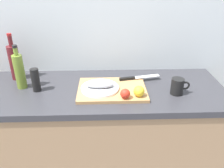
{
  "coord_description": "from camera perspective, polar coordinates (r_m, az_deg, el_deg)",
  "views": [
    {
      "loc": [
        0.2,
        -1.34,
        1.62
      ],
      "look_at": [
        0.25,
        -0.04,
        0.95
      ],
      "focal_mm": 36.95,
      "sensor_mm": 36.0,
      "label": 1
    }
  ],
  "objects": [
    {
      "name": "tomato_0",
      "position": [
        1.37,
        3.28,
        -2.4
      ],
      "size": [
        0.06,
        0.06,
        0.06
      ],
      "primitive_type": "sphere",
      "color": "red",
      "rests_on": "cutting_board"
    },
    {
      "name": "lemon_0",
      "position": [
        1.39,
        6.7,
        -1.77
      ],
      "size": [
        0.07,
        0.07,
        0.07
      ],
      "primitive_type": "sphere",
      "color": "yellow",
      "rests_on": "cutting_board"
    },
    {
      "name": "olive_oil_bottle",
      "position": [
        1.6,
        -21.93,
        3.04
      ],
      "size": [
        0.06,
        0.06,
        0.29
      ],
      "color": "olive",
      "rests_on": "kitchen_counter"
    },
    {
      "name": "white_plate",
      "position": [
        1.47,
        -3.01,
        -1.02
      ],
      "size": [
        0.24,
        0.24,
        0.01
      ],
      "primitive_type": "cylinder",
      "color": "white",
      "rests_on": "cutting_board"
    },
    {
      "name": "kitchen_counter",
      "position": [
        1.8,
        -8.22,
        -13.92
      ],
      "size": [
        2.0,
        0.6,
        0.9
      ],
      "color": "#9E7A56",
      "rests_on": "ground_plane"
    },
    {
      "name": "cutting_board",
      "position": [
        1.49,
        0.0,
        -1.37
      ],
      "size": [
        0.44,
        0.32,
        0.02
      ],
      "primitive_type": "cube",
      "color": "tan",
      "rests_on": "kitchen_counter"
    },
    {
      "name": "chef_knife",
      "position": [
        1.61,
        5.58,
        1.53
      ],
      "size": [
        0.29,
        0.09,
        0.02
      ],
      "rotation": [
        0.0,
        0.0,
        0.2
      ],
      "color": "silver",
      "rests_on": "cutting_board"
    },
    {
      "name": "wine_bottle",
      "position": [
        1.75,
        -22.96,
        5.12
      ],
      "size": [
        0.07,
        0.07,
        0.33
      ],
      "color": "#59191E",
      "rests_on": "kitchen_counter"
    },
    {
      "name": "back_wall",
      "position": [
        1.72,
        -8.99,
        14.38
      ],
      "size": [
        3.2,
        0.05,
        2.5
      ],
      "primitive_type": "cube",
      "color": "silver",
      "rests_on": "ground_plane"
    },
    {
      "name": "coffee_mug_0",
      "position": [
        1.5,
        15.93,
        -0.55
      ],
      "size": [
        0.12,
        0.08,
        0.1
      ],
      "color": "black",
      "rests_on": "kitchen_counter"
    },
    {
      "name": "fish_fillet",
      "position": [
        1.46,
        -3.03,
        -0.14
      ],
      "size": [
        0.18,
        0.08,
        0.04
      ],
      "primitive_type": "ellipsoid",
      "color": "gray",
      "rests_on": "white_plate"
    },
    {
      "name": "pepper_mill",
      "position": [
        1.54,
        -18.39,
        0.94
      ],
      "size": [
        0.05,
        0.05,
        0.15
      ],
      "primitive_type": "cylinder",
      "color": "black",
      "rests_on": "kitchen_counter"
    }
  ]
}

